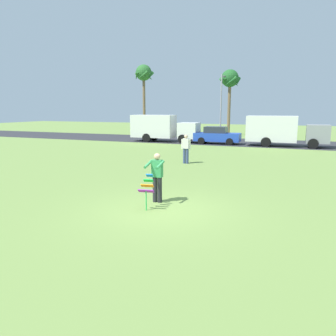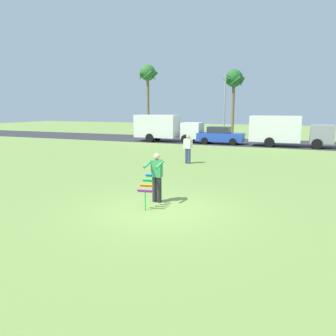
{
  "view_description": "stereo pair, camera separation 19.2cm",
  "coord_description": "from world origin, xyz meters",
  "px_view_note": "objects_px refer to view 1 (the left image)",
  "views": [
    {
      "loc": [
        4.03,
        -9.46,
        3.24
      ],
      "look_at": [
        -0.49,
        1.76,
        1.05
      ],
      "focal_mm": 35.17,
      "sensor_mm": 36.0,
      "label": 1
    },
    {
      "loc": [
        4.21,
        -9.38,
        3.24
      ],
      "look_at": [
        -0.49,
        1.76,
        1.05
      ],
      "focal_mm": 35.17,
      "sensor_mm": 36.0,
      "label": 2
    }
  ],
  "objects_px": {
    "parked_truck_white_box": "(161,127)",
    "parked_car_blue": "(217,136)",
    "person_kite_flyer": "(157,176)",
    "palm_tree_left_near": "(144,76)",
    "kite_held": "(147,187)",
    "streetlight_pole": "(221,102)",
    "person_walker_near": "(186,148)",
    "parked_truck_grey_van": "(282,130)",
    "palm_tree_right_near": "(230,81)"
  },
  "relations": [
    {
      "from": "parked_truck_white_box",
      "to": "parked_car_blue",
      "type": "height_order",
      "value": "parked_truck_white_box"
    },
    {
      "from": "parked_truck_white_box",
      "to": "person_kite_flyer",
      "type": "bearing_deg",
      "value": -67.29
    },
    {
      "from": "parked_truck_white_box",
      "to": "palm_tree_left_near",
      "type": "xyz_separation_m",
      "value": [
        -6.98,
        10.51,
        6.12
      ]
    },
    {
      "from": "kite_held",
      "to": "palm_tree_left_near",
      "type": "distance_m",
      "value": 35.41
    },
    {
      "from": "streetlight_pole",
      "to": "person_walker_near",
      "type": "height_order",
      "value": "streetlight_pole"
    },
    {
      "from": "person_kite_flyer",
      "to": "parked_truck_grey_van",
      "type": "distance_m",
      "value": 20.09
    },
    {
      "from": "person_kite_flyer",
      "to": "parked_truck_grey_van",
      "type": "bearing_deg",
      "value": 81.46
    },
    {
      "from": "palm_tree_right_near",
      "to": "person_walker_near",
      "type": "relative_size",
      "value": 4.57
    },
    {
      "from": "kite_held",
      "to": "parked_truck_grey_van",
      "type": "height_order",
      "value": "parked_truck_grey_van"
    },
    {
      "from": "parked_truck_grey_van",
      "to": "person_walker_near",
      "type": "xyz_separation_m",
      "value": [
        -4.74,
        -11.62,
        -0.48
      ]
    },
    {
      "from": "kite_held",
      "to": "person_walker_near",
      "type": "distance_m",
      "value": 9.24
    },
    {
      "from": "palm_tree_right_near",
      "to": "streetlight_pole",
      "type": "bearing_deg",
      "value": -93.15
    },
    {
      "from": "palm_tree_left_near",
      "to": "person_walker_near",
      "type": "bearing_deg",
      "value": -58.54
    },
    {
      "from": "person_walker_near",
      "to": "streetlight_pole",
      "type": "bearing_deg",
      "value": 96.85
    },
    {
      "from": "person_kite_flyer",
      "to": "parked_car_blue",
      "type": "xyz_separation_m",
      "value": [
        -2.69,
        19.86,
        -0.18
      ]
    },
    {
      "from": "kite_held",
      "to": "streetlight_pole",
      "type": "xyz_separation_m",
      "value": [
        -4.05,
        27.99,
        3.25
      ]
    },
    {
      "from": "parked_truck_grey_van",
      "to": "person_walker_near",
      "type": "distance_m",
      "value": 12.56
    },
    {
      "from": "parked_car_blue",
      "to": "parked_truck_grey_van",
      "type": "bearing_deg",
      "value": 0.01
    },
    {
      "from": "parked_truck_grey_van",
      "to": "streetlight_pole",
      "type": "distance_m",
      "value": 10.45
    },
    {
      "from": "kite_held",
      "to": "parked_car_blue",
      "type": "relative_size",
      "value": 0.26
    },
    {
      "from": "person_kite_flyer",
      "to": "parked_truck_grey_van",
      "type": "height_order",
      "value": "parked_truck_grey_van"
    },
    {
      "from": "parked_car_blue",
      "to": "streetlight_pole",
      "type": "xyz_separation_m",
      "value": [
        -1.34,
        7.3,
        3.22
      ]
    },
    {
      "from": "palm_tree_left_near",
      "to": "palm_tree_right_near",
      "type": "xyz_separation_m",
      "value": [
        11.45,
        0.22,
        -1.0
      ]
    },
    {
      "from": "person_kite_flyer",
      "to": "palm_tree_right_near",
      "type": "height_order",
      "value": "palm_tree_right_near"
    },
    {
      "from": "palm_tree_right_near",
      "to": "parked_truck_grey_van",
      "type": "bearing_deg",
      "value": -57.55
    },
    {
      "from": "palm_tree_left_near",
      "to": "streetlight_pole",
      "type": "height_order",
      "value": "palm_tree_left_near"
    },
    {
      "from": "person_kite_flyer",
      "to": "parked_car_blue",
      "type": "relative_size",
      "value": 0.41
    },
    {
      "from": "palm_tree_right_near",
      "to": "streetlight_pole",
      "type": "distance_m",
      "value": 4.27
    },
    {
      "from": "palm_tree_right_near",
      "to": "streetlight_pole",
      "type": "relative_size",
      "value": 1.13
    },
    {
      "from": "parked_truck_grey_van",
      "to": "palm_tree_left_near",
      "type": "relative_size",
      "value": 0.75
    },
    {
      "from": "parked_car_blue",
      "to": "parked_truck_grey_van",
      "type": "distance_m",
      "value": 5.7
    },
    {
      "from": "parked_truck_white_box",
      "to": "parked_truck_grey_van",
      "type": "relative_size",
      "value": 1.0
    },
    {
      "from": "parked_truck_grey_van",
      "to": "palm_tree_right_near",
      "type": "relative_size",
      "value": 0.85
    },
    {
      "from": "parked_truck_white_box",
      "to": "streetlight_pole",
      "type": "relative_size",
      "value": 0.96
    },
    {
      "from": "parked_truck_white_box",
      "to": "palm_tree_left_near",
      "type": "relative_size",
      "value": 0.75
    },
    {
      "from": "kite_held",
      "to": "parked_truck_grey_van",
      "type": "relative_size",
      "value": 0.17
    },
    {
      "from": "kite_held",
      "to": "parked_truck_grey_van",
      "type": "xyz_separation_m",
      "value": [
        2.96,
        20.69,
        0.67
      ]
    },
    {
      "from": "streetlight_pole",
      "to": "parked_car_blue",
      "type": "bearing_deg",
      "value": -79.57
    },
    {
      "from": "parked_truck_white_box",
      "to": "palm_tree_right_near",
      "type": "distance_m",
      "value": 12.7
    },
    {
      "from": "parked_car_blue",
      "to": "palm_tree_right_near",
      "type": "height_order",
      "value": "palm_tree_right_near"
    },
    {
      "from": "parked_car_blue",
      "to": "palm_tree_left_near",
      "type": "relative_size",
      "value": 0.47
    },
    {
      "from": "parked_truck_grey_van",
      "to": "palm_tree_left_near",
      "type": "distance_m",
      "value": 21.95
    },
    {
      "from": "kite_held",
      "to": "person_walker_near",
      "type": "relative_size",
      "value": 0.64
    },
    {
      "from": "parked_truck_grey_van",
      "to": "streetlight_pole",
      "type": "bearing_deg",
      "value": 133.84
    },
    {
      "from": "person_kite_flyer",
      "to": "person_walker_near",
      "type": "bearing_deg",
      "value": 102.04
    },
    {
      "from": "parked_truck_white_box",
      "to": "streetlight_pole",
      "type": "bearing_deg",
      "value": 59.6
    },
    {
      "from": "kite_held",
      "to": "streetlight_pole",
      "type": "distance_m",
      "value": 28.47
    },
    {
      "from": "person_walker_near",
      "to": "palm_tree_left_near",
      "type": "bearing_deg",
      "value": 121.46
    },
    {
      "from": "palm_tree_right_near",
      "to": "person_kite_flyer",
      "type": "bearing_deg",
      "value": -82.84
    },
    {
      "from": "person_kite_flyer",
      "to": "person_walker_near",
      "type": "height_order",
      "value": "same"
    }
  ]
}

